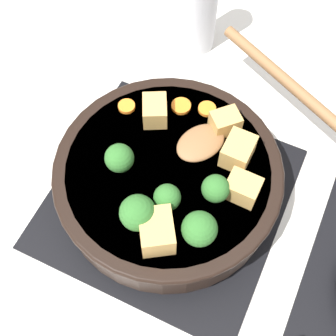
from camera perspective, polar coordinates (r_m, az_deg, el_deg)
ground_plane at (r=0.66m, az=0.00°, el=-3.66°), size 2.40×2.40×0.00m
front_burner_grate at (r=0.65m, az=0.00°, el=-3.22°), size 0.31×0.31×0.03m
skillet_pan at (r=0.60m, az=0.04°, el=-1.48°), size 0.41×0.37×0.06m
wooden_spoon at (r=0.63m, az=10.24°, el=7.35°), size 0.24×0.22×0.02m
tofu_cube_center_large at (r=0.61m, az=-1.61°, el=6.99°), size 0.05×0.04×0.03m
tofu_cube_near_handle at (r=0.60m, az=6.99°, el=5.55°), size 0.05×0.05×0.03m
tofu_cube_east_chunk at (r=0.53m, az=-1.38°, el=-7.72°), size 0.06×0.06×0.04m
tofu_cube_west_chunk at (r=0.56m, az=9.09°, el=-2.45°), size 0.03×0.04×0.03m
tofu_cube_back_piece at (r=0.58m, az=8.52°, el=2.05°), size 0.04×0.03×0.03m
broccoli_floret_near_spoon at (r=0.54m, az=5.82°, el=-2.55°), size 0.03×0.03×0.04m
broccoli_floret_center_top at (r=0.56m, az=-5.95°, el=1.17°), size 0.04×0.04×0.04m
broccoli_floret_east_rim at (r=0.54m, az=-0.10°, el=-3.65°), size 0.03×0.03×0.04m
broccoli_floret_west_rim at (r=0.53m, az=-4.04°, el=-5.33°), size 0.04×0.04×0.05m
broccoli_floret_north_edge at (r=0.52m, az=3.85°, el=-7.43°), size 0.04×0.04×0.05m
carrot_slice_orange_thin at (r=0.63m, az=4.78°, el=7.20°), size 0.02×0.02×0.01m
carrot_slice_near_center at (r=0.63m, az=1.61°, el=7.56°), size 0.03×0.03×0.01m
carrot_slice_edge_slice at (r=0.63m, az=-5.07°, el=7.50°), size 0.02×0.02×0.01m
pepper_mill at (r=0.76m, az=4.17°, el=19.52°), size 0.05×0.05×0.20m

